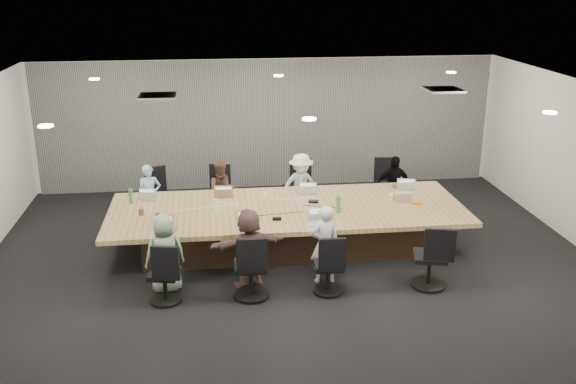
{
  "coord_description": "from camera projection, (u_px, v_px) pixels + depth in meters",
  "views": [
    {
      "loc": [
        -1.23,
        -9.62,
        4.51
      ],
      "look_at": [
        0.0,
        0.4,
        1.05
      ],
      "focal_mm": 40.0,
      "sensor_mm": 36.0,
      "label": 1
    }
  ],
  "objects": [
    {
      "name": "mic_right",
      "position": [
        313.0,
        201.0,
        11.1
      ],
      "size": [
        0.19,
        0.15,
        0.03
      ],
      "primitive_type": "cube",
      "rotation": [
        0.0,
        0.0,
        -0.29
      ],
      "color": "black",
      "rests_on": "conference_table"
    },
    {
      "name": "chair_1",
      "position": [
        223.0,
        197.0,
        12.46
      ],
      "size": [
        0.58,
        0.58,
        0.76
      ],
      "primitive_type": null,
      "rotation": [
        0.0,
        0.0,
        3.0
      ],
      "color": "black",
      "rests_on": "ground"
    },
    {
      "name": "stapler",
      "position": [
        277.0,
        219.0,
        10.29
      ],
      "size": [
        0.15,
        0.05,
        0.05
      ],
      "primitive_type": "cube",
      "rotation": [
        0.0,
        0.0,
        -0.11
      ],
      "color": "black",
      "rests_on": "conference_table"
    },
    {
      "name": "curtain",
      "position": [
        268.0,
        124.0,
        13.86
      ],
      "size": [
        9.8,
        0.04,
        2.8
      ],
      "primitive_type": "cube",
      "color": "slate",
      "rests_on": "ground"
    },
    {
      "name": "person_6",
      "position": [
        325.0,
        244.0,
        9.68
      ],
      "size": [
        0.48,
        0.34,
        1.24
      ],
      "primitive_type": "imported",
      "rotation": [
        0.0,
        0.0,
        3.25
      ],
      "color": "silver",
      "rests_on": "ground"
    },
    {
      "name": "laptop_0",
      "position": [
        147.0,
        197.0,
        11.34
      ],
      "size": [
        0.34,
        0.27,
        0.02
      ],
      "primitive_type": "cube",
      "rotation": [
        0.0,
        0.0,
        2.92
      ],
      "color": "#B2B2B7",
      "rests_on": "conference_table"
    },
    {
      "name": "person_1",
      "position": [
        223.0,
        192.0,
        12.06
      ],
      "size": [
        0.64,
        0.54,
        1.2
      ],
      "primitive_type": "imported",
      "rotation": [
        0.0,
        0.0,
        6.43
      ],
      "color": "#4E382B",
      "rests_on": "ground"
    },
    {
      "name": "chair_3",
      "position": [
        388.0,
        189.0,
        12.83
      ],
      "size": [
        0.59,
        0.59,
        0.8
      ],
      "primitive_type": null,
      "rotation": [
        0.0,
        0.0,
        3.04
      ],
      "color": "black",
      "rests_on": "ground"
    },
    {
      "name": "person_2",
      "position": [
        301.0,
        187.0,
        12.21
      ],
      "size": [
        0.91,
        0.63,
        1.29
      ],
      "primitive_type": "imported",
      "rotation": [
        0.0,
        0.0,
        6.48
      ],
      "color": "silver",
      "rests_on": "ground"
    },
    {
      "name": "laptop_3",
      "position": [
        402.0,
        187.0,
        11.87
      ],
      "size": [
        0.37,
        0.28,
        0.02
      ],
      "primitive_type": "cube",
      "rotation": [
        0.0,
        0.0,
        2.99
      ],
      "color": "#B2B2B7",
      "rests_on": "conference_table"
    },
    {
      "name": "laptop_5",
      "position": [
        247.0,
        226.0,
        10.03
      ],
      "size": [
        0.29,
        0.2,
        0.02
      ],
      "primitive_type": "cube",
      "rotation": [
        0.0,
        0.0,
        -0.02
      ],
      "color": "#B2B2B7",
      "rests_on": "conference_table"
    },
    {
      "name": "ceiling",
      "position": [
        291.0,
        92.0,
        9.73
      ],
      "size": [
        10.0,
        8.0,
        0.0
      ],
      "primitive_type": "cube",
      "color": "white",
      "rests_on": "wall_back"
    },
    {
      "name": "chair_0",
      "position": [
        152.0,
        200.0,
        12.3
      ],
      "size": [
        0.65,
        0.65,
        0.76
      ],
      "primitive_type": null,
      "rotation": [
        0.0,
        0.0,
        3.48
      ],
      "color": "black",
      "rests_on": "ground"
    },
    {
      "name": "canvas_bag",
      "position": [
        403.0,
        196.0,
        11.18
      ],
      "size": [
        0.27,
        0.17,
        0.15
      ],
      "primitive_type": "cube",
      "rotation": [
        0.0,
        0.0,
        -0.02
      ],
      "color": "tan",
      "rests_on": "conference_table"
    },
    {
      "name": "snack_packet",
      "position": [
        417.0,
        203.0,
        11.03
      ],
      "size": [
        0.16,
        0.11,
        0.04
      ],
      "primitive_type": "cube",
      "rotation": [
        0.0,
        0.0,
        -0.0
      ],
      "color": "orange",
      "rests_on": "conference_table"
    },
    {
      "name": "chair_2",
      "position": [
        298.0,
        192.0,
        12.61
      ],
      "size": [
        0.72,
        0.72,
        0.84
      ],
      "primitive_type": null,
      "rotation": [
        0.0,
        0.0,
        3.47
      ],
      "color": "black",
      "rests_on": "ground"
    },
    {
      "name": "chair_7",
      "position": [
        430.0,
        261.0,
        9.6
      ],
      "size": [
        0.67,
        0.67,
        0.83
      ],
      "primitive_type": null,
      "rotation": [
        0.0,
        0.0,
        -0.24
      ],
      "color": "black",
      "rests_on": "ground"
    },
    {
      "name": "bottle_clear",
      "position": [
        215.0,
        205.0,
        10.63
      ],
      "size": [
        0.08,
        0.08,
        0.23
      ],
      "primitive_type": "cylinder",
      "rotation": [
        0.0,
        0.0,
        -0.25
      ],
      "color": "silver",
      "rests_on": "conference_table"
    },
    {
      "name": "person_4",
      "position": [
        165.0,
        253.0,
        9.41
      ],
      "size": [
        0.67,
        0.52,
        1.21
      ],
      "primitive_type": "imported",
      "rotation": [
        0.0,
        0.0,
        3.39
      ],
      "color": "gray",
      "rests_on": "ground"
    },
    {
      "name": "person_3",
      "position": [
        393.0,
        186.0,
        12.44
      ],
      "size": [
        0.71,
        0.31,
        1.19
      ],
      "primitive_type": "imported",
      "rotation": [
        0.0,
        0.0,
        6.25
      ],
      "color": "black",
      "rests_on": "ground"
    },
    {
      "name": "chair_6",
      "position": [
        328.0,
        270.0,
        9.44
      ],
      "size": [
        0.5,
        0.5,
        0.72
      ],
      "primitive_type": null,
      "rotation": [
        0.0,
        0.0,
        -0.02
      ],
      "color": "black",
      "rests_on": "ground"
    },
    {
      "name": "bottle_green_right",
      "position": [
        338.0,
        205.0,
        10.59
      ],
      "size": [
        0.08,
        0.08,
        0.28
      ],
      "primitive_type": "cylinder",
      "rotation": [
        0.0,
        0.0,
        0.07
      ],
      "color": "#437B45",
      "rests_on": "conference_table"
    },
    {
      "name": "chair_4",
      "position": [
        165.0,
        279.0,
        9.16
      ],
      "size": [
        0.58,
        0.58,
        0.72
      ],
      "primitive_type": null,
      "rotation": [
        0.0,
        0.0,
        -0.21
      ],
      "color": "black",
      "rests_on": "ground"
    },
    {
      "name": "wall_back",
      "position": [
        268.0,
        124.0,
        13.94
      ],
      "size": [
        10.0,
        0.0,
        2.8
      ],
      "primitive_type": "cube",
      "rotation": [
        1.57,
        0.0,
        0.0
      ],
      "color": "beige",
      "rests_on": "ground"
    },
    {
      "name": "laptop_4",
      "position": [
        166.0,
        230.0,
        9.88
      ],
      "size": [
        0.35,
        0.28,
        0.02
      ],
      "primitive_type": "cube",
      "rotation": [
        0.0,
        0.0,
        -0.25
      ],
      "color": "#8C6647",
      "rests_on": "conference_table"
    },
    {
      "name": "laptop_2",
      "position": [
        305.0,
        191.0,
        11.66
      ],
      "size": [
        0.35,
        0.26,
        0.02
      ],
      "primitive_type": "cube",
      "rotation": [
        0.0,
        0.0,
        2.99
      ],
      "color": "#B2B2B7",
      "rests_on": "conference_table"
    },
    {
      "name": "person_0",
      "position": [
        150.0,
        196.0,
        11.91
      ],
      "size": [
        0.47,
        0.35,
        1.16
      ],
      "primitive_type": "imported",
      "rotation": [
        0.0,
        0.0,
        6.47
      ],
      "color": "#89AACE",
      "rests_on": "ground"
    },
    {
      "name": "cup_white_near",
      "position": [
        392.0,
        196.0,
        11.25
      ],
      "size": [
        0.1,
        0.1,
        0.1
      ],
      "primitive_type": "cylinder",
      "rotation": [
        0.0,
        0.0,
        0.31
      ],
      "color": "white",
      "rests_on": "conference_table"
    },
    {
      "name": "wall_front",
      "position": [
        341.0,
        300.0,
        6.43
      ],
      "size": [
        10.0,
        0.0,
        2.8
      ],
      "primitive_type": "cube",
      "rotation": [
        -1.57,
        0.0,
        0.0
      ],
      "color": "beige",
      "rests_on": "ground"
    },
    {
      "name": "bottle_green_left",
      "position": [
        131.0,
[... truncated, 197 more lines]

